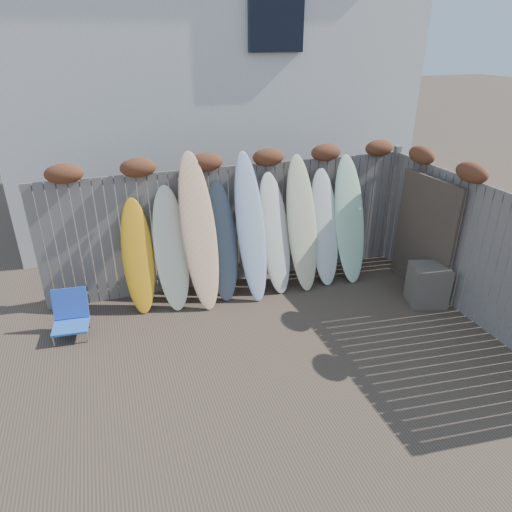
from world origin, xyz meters
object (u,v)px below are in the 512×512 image
object	(u,v)px
wooden_crate	(428,285)
lattice_panel	(424,235)
surfboard_0	(138,257)
beach_chair	(71,315)

from	to	relation	value
wooden_crate	lattice_panel	xyz separation A→B (m)	(0.19, 0.49, 0.62)
lattice_panel	surfboard_0	distance (m)	4.50
beach_chair	wooden_crate	size ratio (longest dim) A/B	0.98
beach_chair	surfboard_0	xyz separation A→B (m)	(1.02, 0.42, 0.55)
surfboard_0	lattice_panel	bearing A→B (deg)	-7.33
wooden_crate	lattice_panel	world-z (taller)	lattice_panel
wooden_crate	surfboard_0	xyz separation A→B (m)	(-4.23, 1.35, 0.52)
wooden_crate	surfboard_0	bearing A→B (deg)	162.32
surfboard_0	wooden_crate	bearing A→B (deg)	-14.04
beach_chair	surfboard_0	bearing A→B (deg)	22.14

